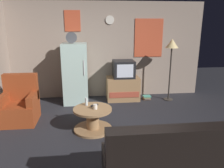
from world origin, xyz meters
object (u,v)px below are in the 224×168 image
at_px(mug_ceramic_white, 95,107).
at_px(coffee_table, 93,119).
at_px(crt_tv, 124,69).
at_px(armchair, 20,106).
at_px(wine_glass, 86,102).
at_px(tv_stand, 123,89).
at_px(remote_control, 94,105).
at_px(couch, 174,165).
at_px(standing_lamp, 172,48).
at_px(fridge, 75,73).
at_px(book_stack, 147,97).

bearing_deg(mug_ceramic_white, coffee_table, 144.63).
bearing_deg(crt_tv, armchair, -154.55).
height_order(wine_glass, mug_ceramic_white, wine_glass).
relative_size(tv_stand, coffee_table, 1.17).
xyz_separation_m(wine_glass, remote_control, (0.15, -0.04, -0.06)).
bearing_deg(couch, coffee_table, 120.01).
height_order(armchair, couch, armchair).
height_order(standing_lamp, coffee_table, standing_lamp).
distance_m(fridge, mug_ceramic_white, 1.71).
distance_m(crt_tv, armchair, 2.61).
height_order(crt_tv, standing_lamp, standing_lamp).
bearing_deg(coffee_table, standing_lamp, 36.69).
bearing_deg(remote_control, mug_ceramic_white, -119.20).
relative_size(crt_tv, coffee_table, 0.75).
height_order(armchair, book_stack, armchair).
bearing_deg(book_stack, tv_stand, 173.74).
relative_size(crt_tv, standing_lamp, 0.34).
bearing_deg(tv_stand, couch, -88.10).
distance_m(remote_control, couch, 1.99).
xyz_separation_m(standing_lamp, armchair, (-3.50, -0.95, -1.02)).
xyz_separation_m(tv_stand, mug_ceramic_white, (-0.78, -1.70, 0.18)).
distance_m(mug_ceramic_white, armchair, 1.64).
height_order(crt_tv, remote_control, crt_tv).
xyz_separation_m(tv_stand, standing_lamp, (1.20, -0.15, 1.06)).
height_order(couch, book_stack, couch).
bearing_deg(book_stack, mug_ceramic_white, -131.05).
height_order(mug_ceramic_white, armchair, armchair).
bearing_deg(coffee_table, remote_control, 73.40).
distance_m(tv_stand, coffee_table, 1.87).
distance_m(remote_control, armchair, 1.57).
bearing_deg(mug_ceramic_white, tv_stand, 65.31).
bearing_deg(standing_lamp, wine_glass, -147.99).
distance_m(armchair, book_stack, 3.13).
bearing_deg(crt_tv, remote_control, -117.71).
distance_m(fridge, armchair, 1.55).
xyz_separation_m(mug_ceramic_white, couch, (0.89, -1.60, -0.17)).
xyz_separation_m(standing_lamp, mug_ceramic_white, (-1.99, -1.55, -0.88)).
bearing_deg(fridge, crt_tv, 3.46).
bearing_deg(wine_glass, coffee_table, -57.46).
distance_m(tv_stand, remote_control, 1.73).
bearing_deg(armchair, fridge, 43.39).
distance_m(tv_stand, standing_lamp, 1.61).
height_order(coffee_table, book_stack, coffee_table).
distance_m(fridge, standing_lamp, 2.49).
bearing_deg(fridge, couch, -67.67).
relative_size(coffee_table, remote_control, 4.80).
distance_m(mug_ceramic_white, couch, 1.84).
height_order(standing_lamp, couch, standing_lamp).
relative_size(fridge, book_stack, 8.80).
xyz_separation_m(mug_ceramic_white, remote_control, (-0.01, 0.17, -0.03)).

